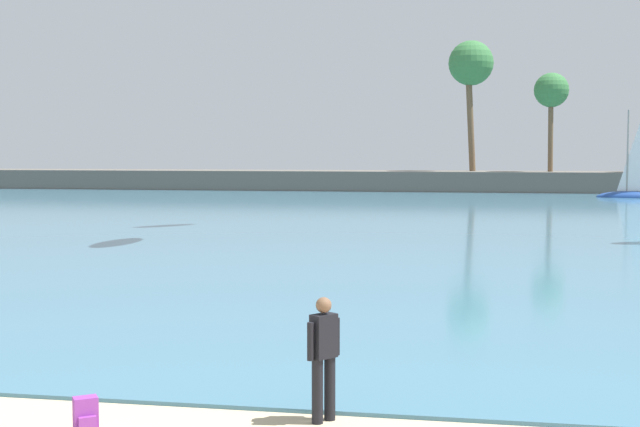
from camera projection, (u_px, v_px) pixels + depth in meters
sea at (405, 199)px, 63.82m from camera, size 220.00×105.24×0.06m
palm_headland at (428, 167)px, 75.86m from camera, size 103.62×6.00×13.23m
person_at_waterline at (324, 355)px, 11.28m from camera, size 0.37×0.45×1.67m
backpack_by_trailer at (86, 415)px, 10.95m from camera, size 0.37×0.37×0.44m
sailboat_near_shore at (632, 189)px, 64.66m from camera, size 5.06×2.19×7.10m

